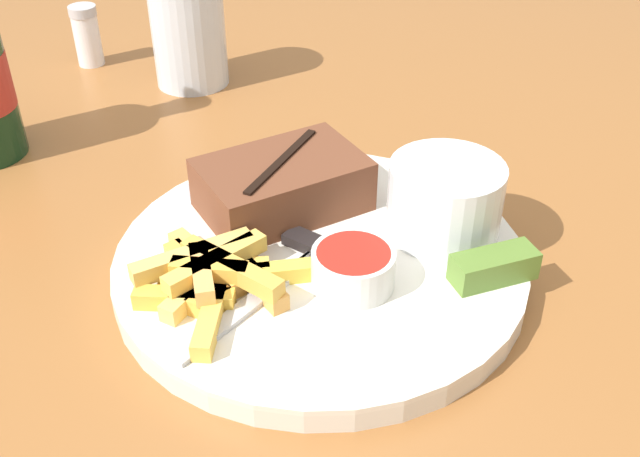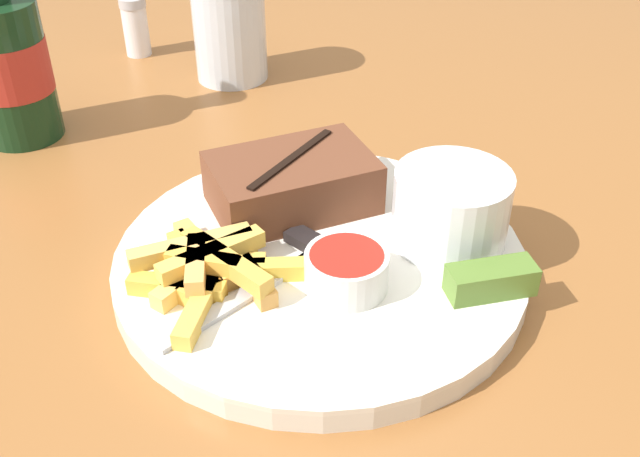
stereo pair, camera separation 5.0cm
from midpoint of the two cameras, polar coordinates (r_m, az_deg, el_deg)
dining_table at (r=0.56m, az=2.59°, el=-7.77°), size 1.48×1.61×0.72m
dinner_plate at (r=0.52m, az=2.77°, el=-2.70°), size 0.28×0.28×0.02m
steak_portion at (r=0.55m, az=0.47°, el=3.44°), size 0.13×0.10×0.04m
fries_pile at (r=0.49m, az=-5.31°, el=-2.83°), size 0.12×0.11×0.02m
coleslaw_cup at (r=0.52m, az=12.71°, el=1.78°), size 0.08×0.08×0.05m
dipping_sauce_cup at (r=0.48m, az=5.05°, el=-3.20°), size 0.05×0.05×0.03m
pickle_spear at (r=0.49m, az=15.79°, el=-3.90°), size 0.06×0.04×0.02m
fork_utensil at (r=0.47m, az=-3.32°, el=-5.58°), size 0.13×0.04×0.00m
knife_utensil at (r=0.53m, az=0.34°, el=-0.03°), size 0.06×0.16×0.01m
beer_bottle at (r=0.71m, az=-20.83°, el=11.73°), size 0.07×0.07×0.20m
drinking_glass at (r=0.80m, az=-5.08°, el=15.28°), size 0.07×0.07×0.12m
salt_shaker at (r=0.88m, az=-12.26°, el=14.81°), size 0.03×0.03×0.07m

